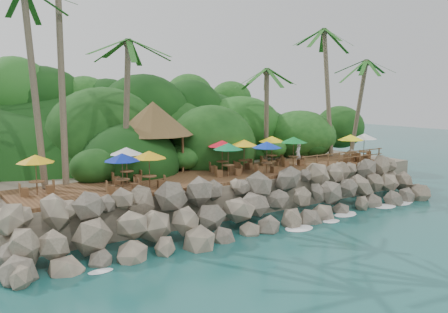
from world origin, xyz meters
TOP-DOWN VIEW (x-y plane):
  - ground at (0.00, 0.00)m, footprint 140.00×140.00m
  - land_base at (0.00, 16.00)m, footprint 32.00×25.20m
  - jungle_hill at (0.00, 23.50)m, footprint 44.80×28.00m
  - seawall at (0.00, 2.00)m, footprint 29.00×4.00m
  - terrace at (0.00, 6.00)m, footprint 26.00×5.00m
  - jungle_foliage at (0.00, 15.00)m, footprint 44.00×16.00m
  - foam_line at (0.00, 0.30)m, footprint 25.20×0.80m
  - palms at (1.45, 8.67)m, footprint 33.17×7.18m
  - palapa at (-3.31, 9.38)m, footprint 5.27×5.27m
  - dining_clusters at (0.42, 5.46)m, footprint 25.17×4.43m
  - railing at (8.79, 3.65)m, footprint 8.30×0.10m
  - waiter at (6.48, 5.95)m, footprint 0.67×0.57m

SIDE VIEW (x-z plane):
  - ground at x=0.00m, z-range 0.00..0.00m
  - jungle_hill at x=0.00m, z-range -7.70..7.70m
  - jungle_foliage at x=0.00m, z-range -6.00..6.00m
  - foam_line at x=0.00m, z-range 0.00..0.06m
  - land_base at x=0.00m, z-range 0.00..2.10m
  - seawall at x=0.00m, z-range 0.00..2.30m
  - terrace at x=0.00m, z-range 2.10..2.30m
  - railing at x=8.79m, z-range 2.41..3.41m
  - waiter at x=6.48m, z-range 2.30..3.86m
  - dining_clusters at x=0.42m, z-range 2.99..5.07m
  - palapa at x=-3.31m, z-range 3.49..8.09m
  - palms at x=1.45m, z-range 4.55..19.06m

